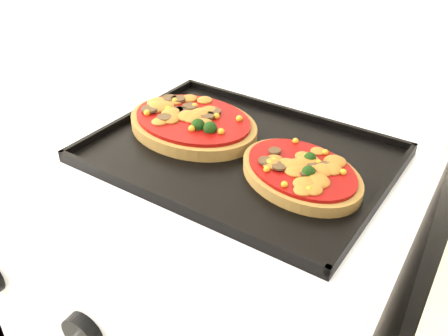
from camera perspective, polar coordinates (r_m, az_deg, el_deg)
The scene contains 5 objects.
control_panel at distance 0.66m, azimuth -14.46°, elevation -16.67°, with size 0.60×0.02×0.09m, color silver.
knob_center at distance 0.65m, azimuth -15.86°, elevation -17.65°, with size 0.05×0.05×0.02m, color black.
baking_tray at distance 0.81m, azimuth 1.83°, elevation 1.77°, with size 0.47×0.35×0.02m, color black.
pizza_left at distance 0.87m, azimuth -3.61°, elevation 5.25°, with size 0.24×0.18×0.04m, color olive, non-canonical shape.
pizza_right at distance 0.75m, azimuth 8.79°, elevation -0.36°, with size 0.21×0.15×0.03m, color olive, non-canonical shape.
Camera 1 is at (0.31, 1.12, 1.35)m, focal length 40.00 mm.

